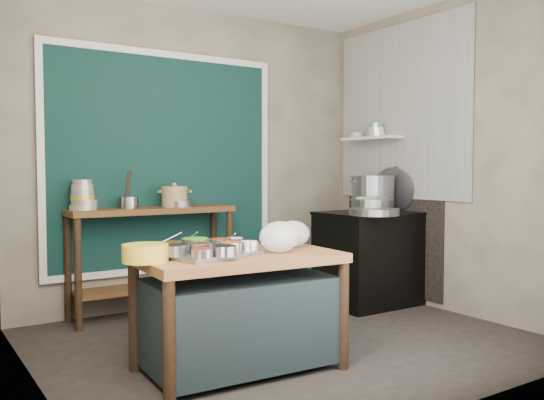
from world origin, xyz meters
TOP-DOWN VIEW (x-y plane):
  - floor at (0.00, 0.00)m, footprint 3.50×3.00m
  - back_wall at (0.00, 1.51)m, footprint 3.50×0.02m
  - left_wall at (-1.76, 0.00)m, footprint 0.02×3.00m
  - right_wall at (1.76, 0.00)m, footprint 0.02×3.00m
  - curtain_panel at (-0.35, 1.47)m, footprint 2.10×0.02m
  - curtain_frame at (-0.35, 1.46)m, footprint 2.22×0.03m
  - tile_panel at (1.74, 0.55)m, footprint 0.02×1.70m
  - soot_patch at (1.74, 0.65)m, footprint 0.01×1.30m
  - wall_shelf at (1.63, 0.85)m, footprint 0.22×0.70m
  - prep_table at (-0.61, -0.35)m, footprint 1.29×0.78m
  - back_counter at (-0.55, 1.28)m, footprint 1.45×0.40m
  - stove_block at (1.35, 0.55)m, footprint 0.90×0.68m
  - stove_top at (1.35, 0.55)m, footprint 0.92×0.69m
  - condiment_tray at (-0.82, -0.35)m, footprint 0.64×0.53m
  - condiment_bowls at (-0.84, -0.33)m, footprint 0.63×0.49m
  - yellow_basin at (-1.23, -0.35)m, footprint 0.35×0.35m
  - saucepan at (-0.19, -0.21)m, footprint 0.34×0.34m
  - plastic_bag_a at (-0.37, -0.45)m, footprint 0.33×0.31m
  - plastic_bag_b at (-0.16, -0.30)m, footprint 0.27×0.23m
  - bowl_stack at (-1.14, 1.30)m, footprint 0.22×0.22m
  - utensil_cup at (-0.76, 1.29)m, footprint 0.21×0.21m
  - ceramic_crock at (-0.35, 1.25)m, footprint 0.31×0.31m
  - wide_bowl at (-0.31, 1.22)m, footprint 0.23×0.23m
  - stock_pot at (1.44, 0.61)m, footprint 0.54×0.54m
  - pot_lid at (1.66, 0.55)m, footprint 0.21×0.45m
  - steamer at (1.28, 0.45)m, footprint 0.48×0.48m
  - green_cloth at (1.28, 0.45)m, footprint 0.31×0.28m
  - shallow_pan at (1.11, 0.25)m, footprint 0.52×0.52m
  - shelf_bowl_stack at (1.63, 0.78)m, footprint 0.17×0.17m
  - shelf_bowl_green at (1.63, 1.07)m, footprint 0.15×0.15m

SIDE VIEW (x-z plane):
  - floor at x=0.00m, z-range -0.02..0.00m
  - prep_table at x=-0.61m, z-range 0.00..0.75m
  - stove_block at x=1.35m, z-range 0.00..0.85m
  - back_counter at x=-0.55m, z-range 0.00..0.95m
  - soot_patch at x=1.74m, z-range 0.05..1.35m
  - condiment_tray at x=-0.82m, z-range 0.75..0.78m
  - yellow_basin at x=-1.23m, z-range 0.75..0.85m
  - condiment_bowls at x=-0.84m, z-range 0.77..0.84m
  - saucepan at x=-0.19m, z-range 0.75..0.89m
  - plastic_bag_b at x=-0.16m, z-range 0.75..0.93m
  - plastic_bag_a at x=-0.37m, z-range 0.75..0.95m
  - stove_top at x=1.35m, z-range 0.85..0.88m
  - shallow_pan at x=1.11m, z-range 0.88..0.94m
  - steamer at x=1.28m, z-range 0.88..1.01m
  - wide_bowl at x=-0.31m, z-range 0.95..1.01m
  - utensil_cup at x=-0.76m, z-range 0.95..1.05m
  - green_cloth at x=1.28m, z-range 1.01..1.03m
  - ceramic_crock at x=-0.35m, z-range 0.95..1.11m
  - stock_pot at x=1.44m, z-range 0.88..1.22m
  - bowl_stack at x=-1.14m, z-range 0.93..1.18m
  - pot_lid at x=1.66m, z-range 0.88..1.31m
  - curtain_panel at x=-0.35m, z-range 0.40..2.30m
  - curtain_frame at x=-0.35m, z-range 0.34..2.36m
  - back_wall at x=0.00m, z-range 0.00..2.80m
  - left_wall at x=-1.76m, z-range 0.00..2.80m
  - right_wall at x=1.76m, z-range 0.00..2.80m
  - wall_shelf at x=1.63m, z-range 1.59..1.61m
  - shelf_bowl_green at x=1.63m, z-range 1.61..1.67m
  - shelf_bowl_stack at x=1.63m, z-range 1.61..1.74m
  - tile_panel at x=1.74m, z-range 1.00..2.70m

